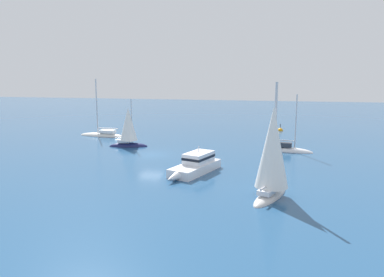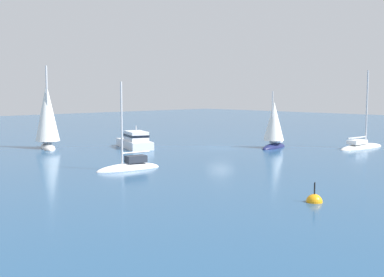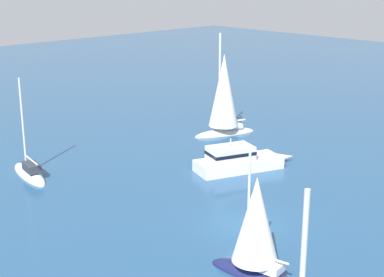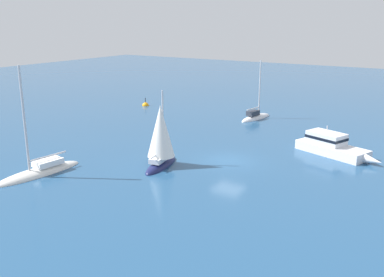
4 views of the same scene
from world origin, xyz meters
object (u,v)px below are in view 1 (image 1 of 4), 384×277
ketch_1 (289,150)px  channel_buoy (280,131)px  cabin_cruiser (195,165)px  yacht_1 (128,130)px  yacht (103,135)px  ketch (272,156)px

ketch_1 → channel_buoy: (15.78, 0.65, -0.14)m
cabin_cruiser → yacht_1: (10.46, 10.41, 1.39)m
channel_buoy → yacht: bearing=111.5°
channel_buoy → cabin_cruiser: bearing=162.6°
cabin_cruiser → yacht_1: yacht_1 is taller
yacht_1 → ketch_1: bearing=-8.5°
cabin_cruiser → channel_buoy: (27.00, -8.45, -0.73)m
cabin_cruiser → yacht: size_ratio=0.89×
ketch → channel_buoy: 33.05m
ketch_1 → channel_buoy: size_ratio=4.70×
yacht → ketch_1: 26.56m
channel_buoy → ketch: bearing=177.3°
yacht → channel_buoy: bearing=-152.4°
cabin_cruiser → yacht: bearing=-115.5°
yacht → ketch: ketch is taller
yacht_1 → cabin_cruiser: bearing=-55.8°
cabin_cruiser → ketch: size_ratio=0.85×
cabin_cruiser → ketch_1: (11.22, -9.09, -0.59)m
yacht_1 → channel_buoy: size_ratio=4.21×
cabin_cruiser → channel_buoy: 28.30m
yacht_1 → channel_buoy: yacht_1 is taller
yacht_1 → channel_buoy: (16.54, -18.86, -2.11)m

